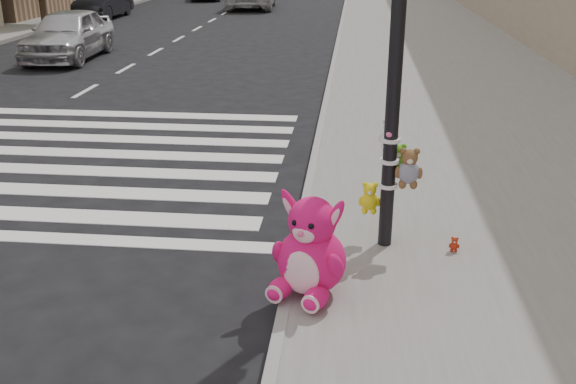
% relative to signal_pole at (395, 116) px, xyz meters
% --- Properties ---
extents(ground, '(120.00, 120.00, 0.00)m').
position_rel_signal_pole_xyz_m(ground, '(-2.63, -1.82, -1.71)').
color(ground, black).
rests_on(ground, ground).
extents(sidewalk_near, '(7.00, 80.00, 0.14)m').
position_rel_signal_pole_xyz_m(sidewalk_near, '(2.37, 8.18, -1.64)').
color(sidewalk_near, slate).
rests_on(sidewalk_near, ground).
extents(curb_edge, '(0.12, 80.00, 0.15)m').
position_rel_signal_pole_xyz_m(curb_edge, '(-1.08, 8.18, -1.64)').
color(curb_edge, gray).
rests_on(curb_edge, ground).
extents(signal_pole, '(0.72, 0.50, 4.00)m').
position_rel_signal_pole_xyz_m(signal_pole, '(0.00, 0.00, 0.00)').
color(signal_pole, black).
rests_on(signal_pole, sidewalk_near).
extents(pink_bunny, '(0.92, 0.99, 1.11)m').
position_rel_signal_pole_xyz_m(pink_bunny, '(-0.84, -1.25, -1.12)').
color(pink_bunny, '#E7136B').
rests_on(pink_bunny, sidewalk_near).
extents(red_teddy, '(0.14, 0.10, 0.18)m').
position_rel_signal_pole_xyz_m(red_teddy, '(0.77, -0.14, -1.48)').
color(red_teddy, '#AD2611').
rests_on(red_teddy, sidewalk_near).
extents(car_silver_far, '(2.03, 4.61, 1.54)m').
position_rel_signal_pole_xyz_m(car_silver_far, '(-9.40, 12.61, -0.94)').
color(car_silver_far, '#B7B7BC').
rests_on(car_silver_far, ground).
extents(car_dark_far, '(1.51, 4.31, 1.42)m').
position_rel_signal_pole_xyz_m(car_dark_far, '(-12.43, 23.53, -1.00)').
color(car_dark_far, black).
rests_on(car_dark_far, ground).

